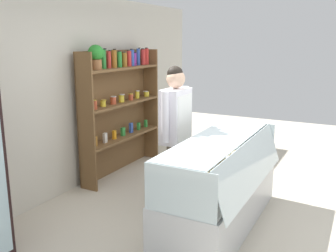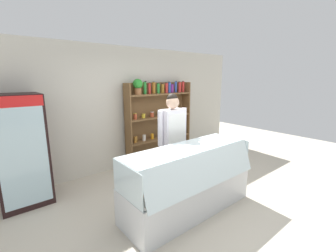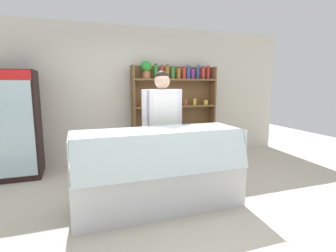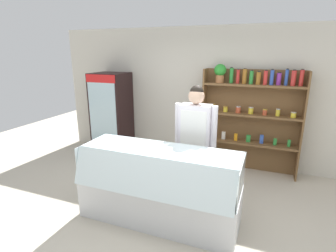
{
  "view_description": "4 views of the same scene",
  "coord_description": "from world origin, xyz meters",
  "views": [
    {
      "loc": [
        -3.98,
        -1.35,
        2.06
      ],
      "look_at": [
        -0.12,
        0.68,
        1.07
      ],
      "focal_mm": 40.0,
      "sensor_mm": 36.0,
      "label": 1
    },
    {
      "loc": [
        -2.47,
        -2.3,
        2.03
      ],
      "look_at": [
        -0.11,
        0.57,
        1.23
      ],
      "focal_mm": 24.0,
      "sensor_mm": 36.0,
      "label": 2
    },
    {
      "loc": [
        -1.14,
        -3.08,
        1.58
      ],
      "look_at": [
        0.06,
        0.34,
        0.99
      ],
      "focal_mm": 28.0,
      "sensor_mm": 36.0,
      "label": 3
    },
    {
      "loc": [
        1.06,
        -2.92,
        2.22
      ],
      "look_at": [
        -0.31,
        0.56,
        1.16
      ],
      "focal_mm": 28.0,
      "sensor_mm": 36.0,
      "label": 4
    }
  ],
  "objects": [
    {
      "name": "back_wall",
      "position": [
        0.0,
        2.24,
        1.35
      ],
      "size": [
        6.8,
        0.1,
        2.7
      ],
      "primitive_type": "cube",
      "color": "beige",
      "rests_on": "ground"
    },
    {
      "name": "shop_clerk",
      "position": [
        0.08,
        0.67,
        1.06
      ],
      "size": [
        0.64,
        0.25,
        1.77
      ],
      "color": "#4C4233",
      "rests_on": "ground"
    },
    {
      "name": "ground_plane",
      "position": [
        0.0,
        0.0,
        0.0
      ],
      "size": [
        12.0,
        12.0,
        0.0
      ],
      "primitive_type": "plane",
      "color": "beige"
    },
    {
      "name": "drinks_fridge",
      "position": [
        -2.12,
        1.82,
        0.9
      ],
      "size": [
        0.72,
        0.67,
        1.8
      ],
      "color": "black",
      "rests_on": "ground"
    },
    {
      "name": "shelving_unit",
      "position": [
        0.73,
        2.0,
        1.13
      ],
      "size": [
        1.76,
        0.29,
        2.01
      ],
      "color": "brown",
      "rests_on": "ground"
    },
    {
      "name": "deli_display_case",
      "position": [
        -0.2,
        -0.03,
        0.31
      ],
      "size": [
        2.12,
        0.8,
        1.01
      ],
      "color": "silver",
      "rests_on": "ground"
    }
  ]
}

